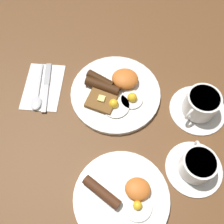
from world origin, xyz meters
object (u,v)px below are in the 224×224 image
Objects in this scene: spoon at (37,98)px; teacup_near at (200,105)px; breakfast_plate_near at (115,91)px; breakfast_plate_far at (122,197)px; knife at (47,84)px; teacup_far at (197,166)px.

teacup_near is at bearing 85.58° from spoon.
breakfast_plate_near reaches higher than breakfast_plate_far.
knife is (0.47, -0.03, -0.03)m from teacup_near.
breakfast_plate_near is 0.22m from knife.
breakfast_plate_far is at bearing 54.80° from teacup_near.
teacup_far is at bearing 138.82° from breakfast_plate_near.
breakfast_plate_far is at bearing 41.36° from spoon.
knife is 1.05× the size of spoon.
breakfast_plate_near is 0.24m from spoon.
spoon is at bearing -26.09° from knife.
breakfast_plate_near is at bearing -41.18° from teacup_far.
teacup_near is at bearing -125.20° from breakfast_plate_far.
teacup_far is 0.51m from knife.
knife is (0.22, -0.01, -0.01)m from breakfast_plate_near.
teacup_far is (0.01, 0.18, -0.00)m from teacup_near.
breakfast_plate_far is (-0.05, 0.31, -0.00)m from breakfast_plate_near.
breakfast_plate_far is at bearing 33.11° from knife.
breakfast_plate_near reaches higher than spoon.
teacup_far is 0.90× the size of spoon.
teacup_far reaches higher than knife.
teacup_near reaches higher than knife.
teacup_far is (-0.18, -0.10, 0.02)m from breakfast_plate_far.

